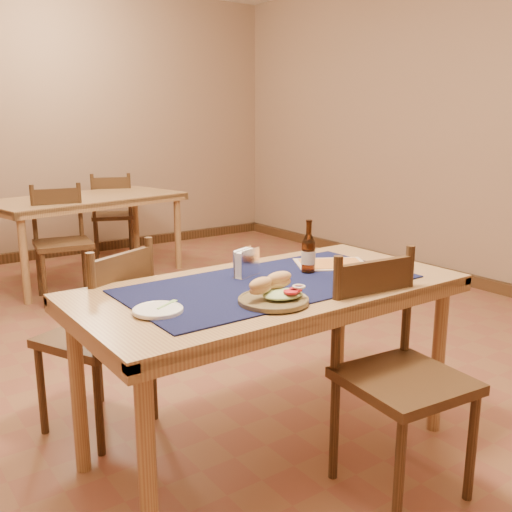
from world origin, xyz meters
TOP-DOWN VIEW (x-y plane):
  - room at (0.00, 0.00)m, footprint 6.04×7.04m
  - main_table at (0.00, -0.80)m, footprint 1.60×0.80m
  - placemat at (0.00, -0.80)m, footprint 1.20×0.60m
  - baseboard at (0.00, 0.00)m, footprint 6.00×7.00m
  - back_table at (0.37, 2.44)m, footprint 1.83×1.17m
  - chair_main_far at (-0.52, -0.22)m, footprint 0.55×0.55m
  - chair_main_near at (0.25, -1.28)m, footprint 0.47×0.47m
  - chair_back_near at (-0.01, 1.95)m, footprint 0.49×0.49m
  - chair_back_far at (0.85, 3.04)m, footprint 0.54×0.54m
  - sandwich_plate at (-0.14, -1.01)m, footprint 0.26×0.26m
  - side_plate at (-0.54, -0.87)m, footprint 0.18×0.18m
  - fork at (-0.49, -0.84)m, footprint 0.10×0.06m
  - beer_bottle at (0.24, -0.76)m, footprint 0.06×0.06m
  - napkin_holder at (-0.02, -0.66)m, footprint 0.15×0.09m
  - menu_card at (0.42, -0.72)m, footprint 0.40×0.37m

SIDE VIEW (x-z plane):
  - baseboard at x=0.00m, z-range 0.00..0.10m
  - chair_main_far at x=-0.52m, z-range 0.02..0.91m
  - chair_back_far at x=0.85m, z-range 0.02..0.92m
  - chair_back_near at x=-0.01m, z-range 0.02..0.94m
  - chair_main_near at x=0.25m, z-range 0.02..0.94m
  - main_table at x=0.00m, z-range 0.29..1.04m
  - back_table at x=0.37m, z-range 0.29..1.04m
  - placemat at x=0.00m, z-range 0.75..0.76m
  - menu_card at x=0.42m, z-range 0.76..0.76m
  - side_plate at x=-0.54m, z-range 0.76..0.77m
  - fork at x=-0.49m, z-range 0.77..0.77m
  - sandwich_plate at x=-0.14m, z-range 0.73..0.83m
  - napkin_holder at x=-0.02m, z-range 0.75..0.87m
  - beer_bottle at x=0.24m, z-range 0.73..0.96m
  - room at x=0.00m, z-range -0.02..2.82m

